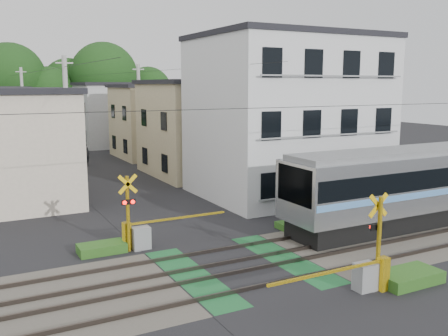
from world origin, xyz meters
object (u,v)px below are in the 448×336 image
crossing_signal_near (369,269)px  crossing_signal_far (138,232)px  apartment_block (287,116)px  pedestrian (85,154)px

crossing_signal_near → crossing_signal_far: (-5.17, 7.31, 0.00)m
crossing_signal_far → apartment_block: apartment_block is taller
apartment_block → pedestrian: apartment_block is taller
crossing_signal_near → pedestrian: crossing_signal_near is taller
crossing_signal_near → apartment_block: bearing=65.8°
apartment_block → pedestrian: size_ratio=5.45×
crossing_signal_near → crossing_signal_far: same height
crossing_signal_far → crossing_signal_near: bearing=-54.7°
crossing_signal_near → apartment_block: 14.95m
apartment_block → pedestrian: bearing=117.5°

